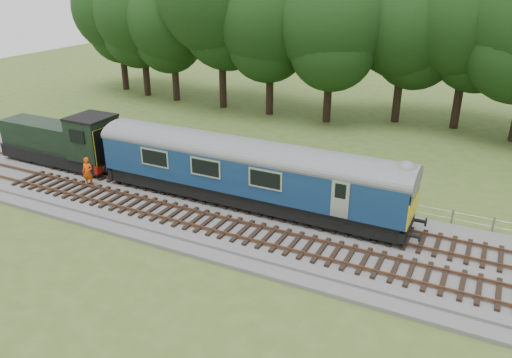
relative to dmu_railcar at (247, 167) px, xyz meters
The scene contains 9 objects.
ground 3.99m from the dmu_railcar, 27.64° to the right, with size 120.00×120.00×0.00m, color #3F551F.
ballast 3.88m from the dmu_railcar, 27.64° to the right, with size 70.00×7.00×0.35m, color #4C4C4F.
track_north 3.46m from the dmu_railcar, ahead, with size 67.20×2.40×0.21m.
track_south 4.58m from the dmu_railcar, 48.30° to the right, with size 67.20×2.40×0.21m.
fence 4.85m from the dmu_railcar, 49.23° to the left, with size 64.00×0.12×1.00m, color #6B6054, non-canonical shape.
tree_line 20.94m from the dmu_railcar, 82.61° to the left, with size 70.00×8.00×18.00m, color black, non-canonical shape.
dmu_railcar is the anchor object (origin of this frame).
shunter_loco 13.94m from the dmu_railcar, behind, with size 8.92×2.60×3.38m.
worker 10.19m from the dmu_railcar, 168.09° to the right, with size 0.67×0.44×1.85m, color #DF460B.
Camera 1 is at (9.20, -21.25, 12.78)m, focal length 35.00 mm.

